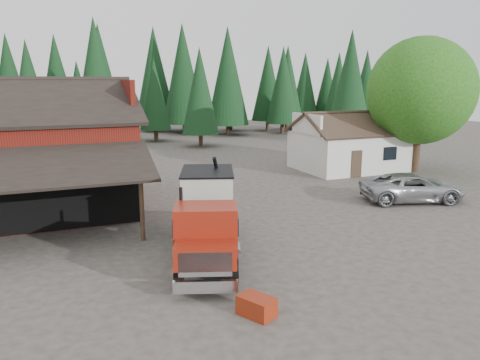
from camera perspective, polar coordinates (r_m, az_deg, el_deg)
name	(u,v)px	position (r m, az deg, el deg)	size (l,w,h in m)	color
ground	(277,239)	(21.20, 4.57, -7.17)	(120.00, 120.00, 0.00)	#403932
red_barn	(13,161)	(28.10, -25.91, 2.08)	(12.80, 13.63, 7.18)	#611810
farmhouse	(350,148)	(38.31, 13.21, 3.77)	(8.60, 6.42, 4.65)	silver
deciduous_tree	(421,95)	(38.18, 21.18, 9.66)	(8.00, 8.00, 10.20)	#382619
conifer_backdrop	(126,137)	(60.90, -13.67, 5.13)	(76.00, 16.00, 16.00)	#103218
near_pine_b	(200,91)	(50.16, -4.91, 10.77)	(3.96, 3.96, 10.40)	#382619
near_pine_c	(350,81)	(53.76, 13.29, 11.65)	(4.84, 4.84, 12.40)	#382619
near_pine_d	(96,76)	(52.06, -17.11, 11.99)	(5.28, 5.28, 13.40)	#382619
feed_truck	(207,213)	(18.84, -4.01, -4.05)	(4.83, 8.55, 3.74)	black
silver_car	(412,188)	(29.18, 20.27, -0.87)	(2.72, 5.90, 1.64)	#A2A4AA
equip_box	(257,306)	(14.60, 2.04, -15.12)	(0.70, 1.10, 0.60)	maroon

